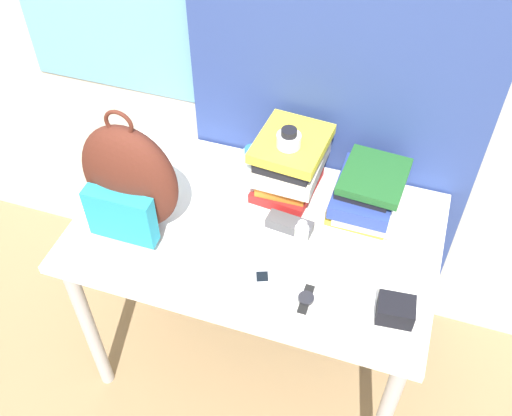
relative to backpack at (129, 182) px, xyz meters
name	(u,v)px	position (x,y,z in m)	size (l,w,h in m)	color
wall_back	(299,28)	(0.37, 0.54, 0.29)	(6.00, 0.06, 2.50)	beige
curtain_blue	(342,45)	(0.52, 0.48, 0.29)	(0.99, 0.04, 2.50)	navy
desk	(256,249)	(0.37, 0.10, -0.29)	(1.17, 0.71, 0.77)	silver
backpack	(129,182)	(0.00, 0.00, 0.00)	(0.31, 0.19, 0.45)	#512319
book_stack_left	(290,163)	(0.42, 0.31, -0.07)	(0.23, 0.28, 0.23)	red
book_stack_center	(368,192)	(0.69, 0.30, -0.11)	(0.23, 0.28, 0.16)	yellow
water_bottle	(252,172)	(0.31, 0.25, -0.10)	(0.07, 0.07, 0.20)	silver
sports_bottle	(287,167)	(0.42, 0.26, -0.05)	(0.08, 0.08, 0.30)	white
sunscreen_bottle	(301,245)	(0.54, 0.01, -0.10)	(0.04, 0.04, 0.18)	white
cell_phone	(262,278)	(0.45, -0.09, -0.18)	(0.08, 0.09, 0.02)	#B7BCC6
sunglasses_case	(290,225)	(0.47, 0.13, -0.17)	(0.15, 0.07, 0.04)	#47474C
camera_pouch	(396,310)	(0.85, -0.09, -0.16)	(0.11, 0.09, 0.06)	black
wristwatch	(306,299)	(0.60, -0.12, -0.18)	(0.05, 0.10, 0.01)	black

